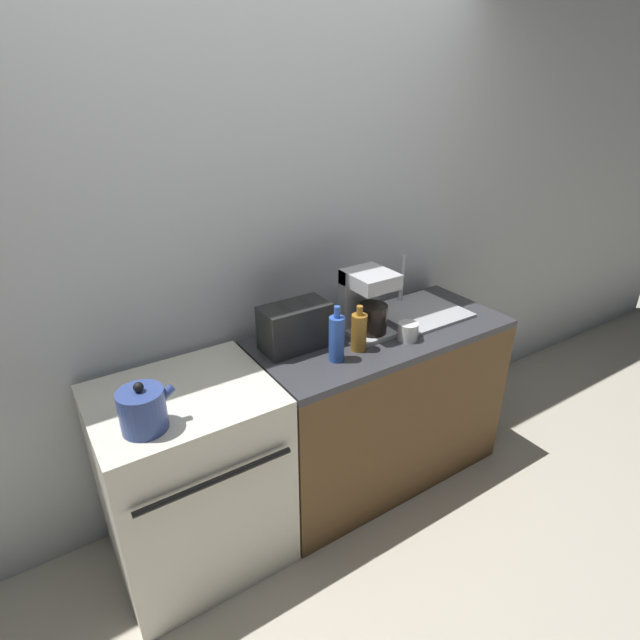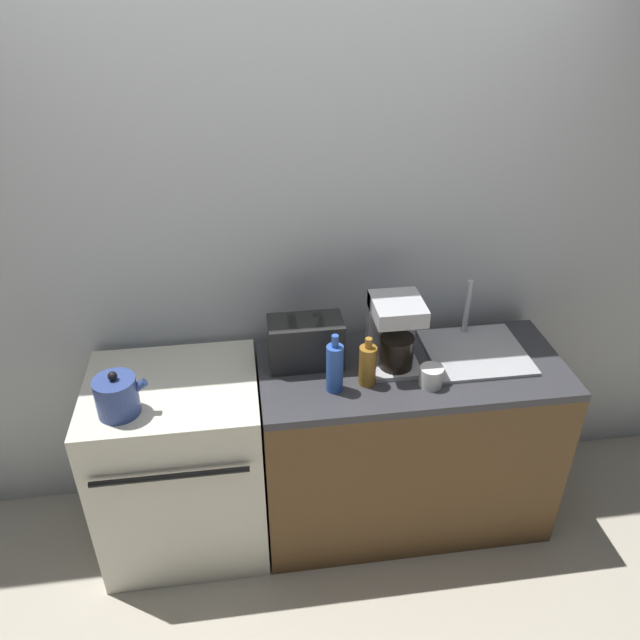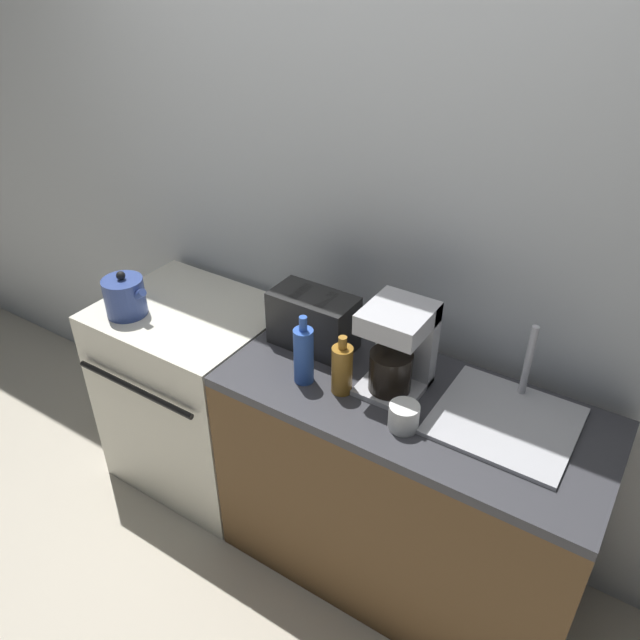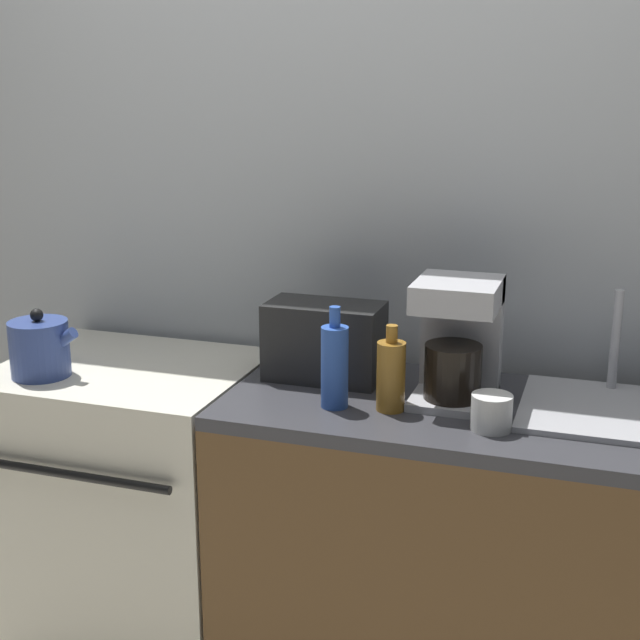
{
  "view_description": "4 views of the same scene",
  "coord_description": "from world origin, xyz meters",
  "px_view_note": "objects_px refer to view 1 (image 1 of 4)",
  "views": [
    {
      "loc": [
        -1.0,
        -1.4,
        2.02
      ],
      "look_at": [
        0.13,
        0.34,
        1.02
      ],
      "focal_mm": 28.0,
      "sensor_mm": 36.0,
      "label": 1
    },
    {
      "loc": [
        -0.23,
        -1.83,
        2.46
      ],
      "look_at": [
        0.08,
        0.36,
        1.11
      ],
      "focal_mm": 35.0,
      "sensor_mm": 36.0,
      "label": 2
    },
    {
      "loc": [
        1.1,
        -1.23,
        2.25
      ],
      "look_at": [
        0.1,
        0.31,
        1.07
      ],
      "focal_mm": 35.0,
      "sensor_mm": 36.0,
      "label": 3
    },
    {
      "loc": [
        0.75,
        -1.84,
        1.7
      ],
      "look_at": [
        0.01,
        0.36,
        1.06
      ],
      "focal_mm": 50.0,
      "sensor_mm": 36.0,
      "label": 4
    }
  ],
  "objects_px": {
    "kettle": "(143,410)",
    "coffee_maker": "(366,301)",
    "toaster": "(295,326)",
    "bottle_amber": "(359,332)",
    "cup_white": "(408,331)",
    "bottle_blue": "(337,338)",
    "stove": "(193,476)"
  },
  "relations": [
    {
      "from": "kettle",
      "to": "toaster",
      "type": "height_order",
      "value": "toaster"
    },
    {
      "from": "kettle",
      "to": "coffee_maker",
      "type": "xyz_separation_m",
      "value": [
        1.13,
        0.18,
        0.09
      ]
    },
    {
      "from": "bottle_amber",
      "to": "coffee_maker",
      "type": "bearing_deg",
      "value": 42.94
    },
    {
      "from": "stove",
      "to": "cup_white",
      "type": "distance_m",
      "value": 1.18
    },
    {
      "from": "kettle",
      "to": "bottle_amber",
      "type": "relative_size",
      "value": 0.93
    },
    {
      "from": "stove",
      "to": "bottle_amber",
      "type": "distance_m",
      "value": 0.97
    },
    {
      "from": "stove",
      "to": "coffee_maker",
      "type": "relative_size",
      "value": 2.78
    },
    {
      "from": "toaster",
      "to": "bottle_blue",
      "type": "bearing_deg",
      "value": -65.19
    },
    {
      "from": "stove",
      "to": "coffee_maker",
      "type": "distance_m",
      "value": 1.13
    },
    {
      "from": "bottle_blue",
      "to": "cup_white",
      "type": "height_order",
      "value": "bottle_blue"
    },
    {
      "from": "cup_white",
      "to": "stove",
      "type": "bearing_deg",
      "value": 172.2
    },
    {
      "from": "kettle",
      "to": "coffee_maker",
      "type": "bearing_deg",
      "value": 9.17
    },
    {
      "from": "toaster",
      "to": "kettle",
      "type": "bearing_deg",
      "value": -163.09
    },
    {
      "from": "toaster",
      "to": "cup_white",
      "type": "bearing_deg",
      "value": -24.93
    },
    {
      "from": "toaster",
      "to": "bottle_amber",
      "type": "relative_size",
      "value": 1.44
    },
    {
      "from": "stove",
      "to": "bottle_amber",
      "type": "height_order",
      "value": "bottle_amber"
    },
    {
      "from": "cup_white",
      "to": "coffee_maker",
      "type": "bearing_deg",
      "value": 123.12
    },
    {
      "from": "stove",
      "to": "bottle_blue",
      "type": "height_order",
      "value": "bottle_blue"
    },
    {
      "from": "kettle",
      "to": "toaster",
      "type": "relative_size",
      "value": 0.65
    },
    {
      "from": "coffee_maker",
      "to": "bottle_amber",
      "type": "xyz_separation_m",
      "value": [
        -0.14,
        -0.13,
        -0.07
      ]
    },
    {
      "from": "bottle_amber",
      "to": "bottle_blue",
      "type": "distance_m",
      "value": 0.14
    },
    {
      "from": "coffee_maker",
      "to": "bottle_amber",
      "type": "bearing_deg",
      "value": -137.06
    },
    {
      "from": "toaster",
      "to": "bottle_blue",
      "type": "distance_m",
      "value": 0.22
    },
    {
      "from": "kettle",
      "to": "bottle_blue",
      "type": "relative_size",
      "value": 0.79
    },
    {
      "from": "toaster",
      "to": "bottle_amber",
      "type": "distance_m",
      "value": 0.29
    },
    {
      "from": "coffee_maker",
      "to": "cup_white",
      "type": "xyz_separation_m",
      "value": [
        0.12,
        -0.18,
        -0.12
      ]
    },
    {
      "from": "toaster",
      "to": "bottle_blue",
      "type": "relative_size",
      "value": 1.21
    },
    {
      "from": "kettle",
      "to": "toaster",
      "type": "distance_m",
      "value": 0.79
    },
    {
      "from": "toaster",
      "to": "coffee_maker",
      "type": "relative_size",
      "value": 0.99
    },
    {
      "from": "coffee_maker",
      "to": "cup_white",
      "type": "distance_m",
      "value": 0.25
    },
    {
      "from": "stove",
      "to": "bottle_amber",
      "type": "xyz_separation_m",
      "value": [
        0.81,
        -0.1,
        0.53
      ]
    },
    {
      "from": "cup_white",
      "to": "bottle_blue",
      "type": "bearing_deg",
      "value": 176.12
    }
  ]
}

